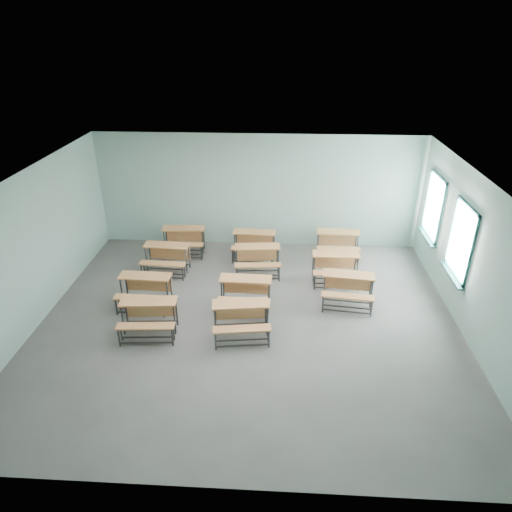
{
  "coord_description": "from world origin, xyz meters",
  "views": [
    {
      "loc": [
        0.64,
        -8.15,
        5.8
      ],
      "look_at": [
        0.1,
        1.2,
        1.0
      ],
      "focal_mm": 32.0,
      "sensor_mm": 36.0,
      "label": 1
    }
  ],
  "objects_px": {
    "desk_unit_r1c2": "(348,285)",
    "desk_unit_r2c0": "(166,255)",
    "desk_unit_r1c0": "(145,287)",
    "desk_unit_r1c1": "(245,289)",
    "desk_unit_r0c1": "(241,316)",
    "desk_unit_r3c0": "(184,237)",
    "desk_unit_r3c2": "(338,241)",
    "desk_unit_r3c1": "(254,241)",
    "desk_unit_r0c0": "(148,313)",
    "desk_unit_r2c1": "(257,256)",
    "desk_unit_r2c2": "(336,264)"
  },
  "relations": [
    {
      "from": "desk_unit_r1c2",
      "to": "desk_unit_r3c0",
      "type": "bearing_deg",
      "value": 157.43
    },
    {
      "from": "desk_unit_r3c0",
      "to": "desk_unit_r3c2",
      "type": "xyz_separation_m",
      "value": [
        4.27,
        0.01,
        0.0
      ]
    },
    {
      "from": "desk_unit_r2c2",
      "to": "desk_unit_r0c1",
      "type": "bearing_deg",
      "value": -132.92
    },
    {
      "from": "desk_unit_r2c2",
      "to": "desk_unit_r1c1",
      "type": "bearing_deg",
      "value": -148.58
    },
    {
      "from": "desk_unit_r0c1",
      "to": "desk_unit_r1c0",
      "type": "xyz_separation_m",
      "value": [
        -2.28,
        1.01,
        0.0
      ]
    },
    {
      "from": "desk_unit_r3c0",
      "to": "desk_unit_r1c0",
      "type": "bearing_deg",
      "value": -100.37
    },
    {
      "from": "desk_unit_r1c0",
      "to": "desk_unit_r3c0",
      "type": "bearing_deg",
      "value": 84.53
    },
    {
      "from": "desk_unit_r1c0",
      "to": "desk_unit_r3c0",
      "type": "height_order",
      "value": "same"
    },
    {
      "from": "desk_unit_r3c2",
      "to": "desk_unit_r2c2",
      "type": "bearing_deg",
      "value": -96.17
    },
    {
      "from": "desk_unit_r0c0",
      "to": "desk_unit_r1c0",
      "type": "xyz_separation_m",
      "value": [
        -0.37,
        1.03,
        0.0
      ]
    },
    {
      "from": "desk_unit_r1c2",
      "to": "desk_unit_r2c0",
      "type": "relative_size",
      "value": 1.03
    },
    {
      "from": "desk_unit_r2c2",
      "to": "desk_unit_r1c0",
      "type": "bearing_deg",
      "value": -163.62
    },
    {
      "from": "desk_unit_r1c1",
      "to": "desk_unit_r3c1",
      "type": "relative_size",
      "value": 0.99
    },
    {
      "from": "desk_unit_r1c1",
      "to": "desk_unit_r3c0",
      "type": "bearing_deg",
      "value": 127.25
    },
    {
      "from": "desk_unit_r3c1",
      "to": "desk_unit_r2c2",
      "type": "bearing_deg",
      "value": -27.16
    },
    {
      "from": "desk_unit_r1c2",
      "to": "desk_unit_r1c0",
      "type": "bearing_deg",
      "value": -169.23
    },
    {
      "from": "desk_unit_r1c0",
      "to": "desk_unit_r2c0",
      "type": "relative_size",
      "value": 0.99
    },
    {
      "from": "desk_unit_r2c0",
      "to": "desk_unit_r1c0",
      "type": "bearing_deg",
      "value": -90.95
    },
    {
      "from": "desk_unit_r1c0",
      "to": "desk_unit_r1c2",
      "type": "distance_m",
      "value": 4.61
    },
    {
      "from": "desk_unit_r2c0",
      "to": "desk_unit_r3c0",
      "type": "distance_m",
      "value": 1.13
    },
    {
      "from": "desk_unit_r0c0",
      "to": "desk_unit_r3c1",
      "type": "relative_size",
      "value": 1.02
    },
    {
      "from": "desk_unit_r2c1",
      "to": "desk_unit_r3c2",
      "type": "distance_m",
      "value": 2.39
    },
    {
      "from": "desk_unit_r1c0",
      "to": "desk_unit_r1c1",
      "type": "relative_size",
      "value": 1.0
    },
    {
      "from": "desk_unit_r0c1",
      "to": "desk_unit_r1c1",
      "type": "height_order",
      "value": "same"
    },
    {
      "from": "desk_unit_r0c1",
      "to": "desk_unit_r3c1",
      "type": "xyz_separation_m",
      "value": [
        0.05,
        3.58,
        0.0
      ]
    },
    {
      "from": "desk_unit_r2c0",
      "to": "desk_unit_r0c0",
      "type": "bearing_deg",
      "value": -81.42
    },
    {
      "from": "desk_unit_r1c1",
      "to": "desk_unit_r1c2",
      "type": "distance_m",
      "value": 2.34
    },
    {
      "from": "desk_unit_r0c0",
      "to": "desk_unit_r2c0",
      "type": "distance_m",
      "value": 2.65
    },
    {
      "from": "desk_unit_r1c1",
      "to": "desk_unit_r2c0",
      "type": "bearing_deg",
      "value": 145.16
    },
    {
      "from": "desk_unit_r2c0",
      "to": "desk_unit_r0c1",
      "type": "bearing_deg",
      "value": -47.3
    },
    {
      "from": "desk_unit_r2c1",
      "to": "desk_unit_r3c0",
      "type": "xyz_separation_m",
      "value": [
        -2.12,
        1.05,
        0.0
      ]
    },
    {
      "from": "desk_unit_r1c0",
      "to": "desk_unit_r1c2",
      "type": "xyz_separation_m",
      "value": [
        4.6,
        0.33,
        0.0
      ]
    },
    {
      "from": "desk_unit_r1c1",
      "to": "desk_unit_r1c0",
      "type": "bearing_deg",
      "value": -178.13
    },
    {
      "from": "desk_unit_r0c1",
      "to": "desk_unit_r3c2",
      "type": "xyz_separation_m",
      "value": [
        2.34,
        3.73,
        0.0
      ]
    },
    {
      "from": "desk_unit_r2c2",
      "to": "desk_unit_r3c1",
      "type": "height_order",
      "value": "same"
    },
    {
      "from": "desk_unit_r1c2",
      "to": "desk_unit_r2c2",
      "type": "bearing_deg",
      "value": 106.46
    },
    {
      "from": "desk_unit_r0c0",
      "to": "desk_unit_r2c2",
      "type": "xyz_separation_m",
      "value": [
        4.06,
        2.38,
        0.0
      ]
    },
    {
      "from": "desk_unit_r1c0",
      "to": "desk_unit_r3c2",
      "type": "bearing_deg",
      "value": 32.25
    },
    {
      "from": "desk_unit_r3c0",
      "to": "desk_unit_r0c1",
      "type": "bearing_deg",
      "value": -65.7
    },
    {
      "from": "desk_unit_r0c1",
      "to": "desk_unit_r1c1",
      "type": "distance_m",
      "value": 1.02
    },
    {
      "from": "desk_unit_r1c2",
      "to": "desk_unit_r2c1",
      "type": "xyz_separation_m",
      "value": [
        -2.14,
        1.33,
        0.0
      ]
    },
    {
      "from": "desk_unit_r2c0",
      "to": "desk_unit_r3c2",
      "type": "height_order",
      "value": "same"
    },
    {
      "from": "desk_unit_r2c1",
      "to": "desk_unit_r2c2",
      "type": "relative_size",
      "value": 1.05
    },
    {
      "from": "desk_unit_r1c1",
      "to": "desk_unit_r1c2",
      "type": "relative_size",
      "value": 0.95
    },
    {
      "from": "desk_unit_r0c1",
      "to": "desk_unit_r2c0",
      "type": "bearing_deg",
      "value": 121.8
    },
    {
      "from": "desk_unit_r1c2",
      "to": "desk_unit_r3c0",
      "type": "xyz_separation_m",
      "value": [
        -4.26,
        2.39,
        0.0
      ]
    },
    {
      "from": "desk_unit_r0c0",
      "to": "desk_unit_r2c1",
      "type": "relative_size",
      "value": 0.99
    },
    {
      "from": "desk_unit_r1c0",
      "to": "desk_unit_r1c2",
      "type": "relative_size",
      "value": 0.95
    },
    {
      "from": "desk_unit_r2c1",
      "to": "desk_unit_r3c2",
      "type": "bearing_deg",
      "value": 20.79
    },
    {
      "from": "desk_unit_r1c2",
      "to": "desk_unit_r2c0",
      "type": "height_order",
      "value": "same"
    }
  ]
}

